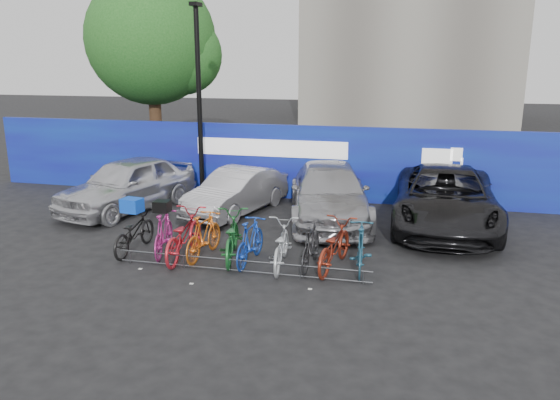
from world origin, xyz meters
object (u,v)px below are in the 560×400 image
(bike_rack, at_px, (241,266))
(car_1, at_px, (237,191))
(lamppost, at_px, (199,97))
(bike_7, at_px, (311,246))
(car_2, at_px, (329,193))
(bike_3, at_px, (204,236))
(bike_2, at_px, (183,235))
(bike_6, at_px, (281,245))
(bike_9, at_px, (361,247))
(car_0, at_px, (128,184))
(bike_5, at_px, (250,241))
(bike_1, at_px, (164,233))
(bike_4, at_px, (231,237))
(bike_0, at_px, (134,232))
(bike_8, at_px, (334,246))
(tree, at_px, (157,43))
(car_3, at_px, (445,198))

(bike_rack, distance_m, car_1, 4.77)
(lamppost, relative_size, bike_7, 3.66)
(lamppost, xyz_separation_m, bike_rack, (3.20, -6.00, -3.11))
(car_2, height_order, bike_3, car_2)
(bike_2, relative_size, bike_7, 1.25)
(bike_6, height_order, bike_9, bike_9)
(lamppost, height_order, car_0, lamppost)
(car_0, xyz_separation_m, bike_6, (5.57, -3.51, -0.30))
(car_1, bearing_deg, bike_3, -68.09)
(bike_5, bearing_deg, bike_1, 0.59)
(lamppost, bearing_deg, car_2, -19.19)
(car_2, xyz_separation_m, bike_4, (-1.69, -3.70, -0.23))
(bike_3, distance_m, bike_6, 1.85)
(bike_0, bearing_deg, lamppost, -85.82)
(lamppost, bearing_deg, bike_6, -54.06)
(car_1, distance_m, bike_3, 3.81)
(lamppost, relative_size, bike_8, 3.04)
(tree, bearing_deg, bike_5, -55.87)
(bike_1, relative_size, bike_5, 1.00)
(car_1, xyz_separation_m, bike_7, (2.92, -3.83, -0.15))
(lamppost, height_order, bike_4, lamppost)
(car_2, bearing_deg, bike_5, -119.04)
(bike_0, distance_m, bike_3, 1.75)
(car_2, distance_m, bike_1, 5.02)
(bike_7, bearing_deg, bike_6, 11.71)
(car_0, xyz_separation_m, car_3, (9.22, 0.42, 0.00))
(bike_8, bearing_deg, bike_9, -167.79)
(bike_7, bearing_deg, bike_0, 1.66)
(bike_rack, bearing_deg, bike_2, 159.55)
(lamppost, height_order, bike_7, lamppost)
(bike_9, bearing_deg, bike_6, 1.67)
(car_2, bearing_deg, bike_3, -133.70)
(bike_1, distance_m, bike_9, 4.57)
(car_2, xyz_separation_m, bike_6, (-0.49, -3.90, -0.26))
(car_3, xyz_separation_m, bike_5, (-4.36, -3.88, -0.29))
(bike_9, bearing_deg, bike_4, -4.60)
(bike_9, bearing_deg, car_2, -75.77)
(bike_4, xyz_separation_m, bike_9, (2.93, -0.02, -0.01))
(bike_6, distance_m, bike_9, 1.73)
(car_1, height_order, bike_6, car_1)
(tree, bearing_deg, bike_0, -68.49)
(bike_4, bearing_deg, bike_rack, 108.69)
(bike_7, bearing_deg, car_1, -50.64)
(car_0, bearing_deg, bike_6, -15.17)
(car_3, xyz_separation_m, bike_0, (-7.24, -3.79, -0.31))
(bike_4, distance_m, bike_5, 0.52)
(bike_2, bearing_deg, bike_5, 179.64)
(lamppost, relative_size, bike_rack, 1.09)
(car_3, height_order, bike_5, car_3)
(car_3, height_order, bike_7, car_3)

